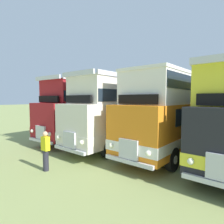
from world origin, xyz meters
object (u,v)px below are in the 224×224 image
Objects in this scene: bus_second_in_row at (134,109)px; marshal_person at (46,151)px; bus_first_in_row at (98,108)px; bus_third_in_row at (179,109)px.

bus_second_in_row reaches higher than marshal_person.
bus_first_in_row is 7.78m from marshal_person.
bus_first_in_row reaches higher than bus_third_in_row.
bus_first_in_row is 0.90× the size of bus_second_in_row.
bus_third_in_row is (6.58, 0.14, 0.11)m from bus_first_in_row.
bus_first_in_row is 3.30m from bus_second_in_row.
marshal_person is (-3.40, -7.09, -1.58)m from bus_third_in_row.
marshal_person is at bearing -65.48° from bus_first_in_row.
bus_third_in_row is (3.29, -0.13, 0.11)m from bus_second_in_row.
bus_second_in_row is 3.29m from bus_third_in_row.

